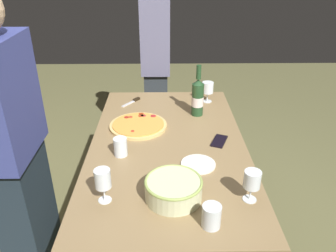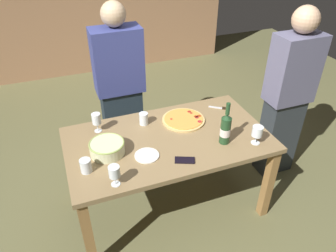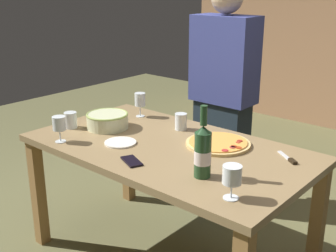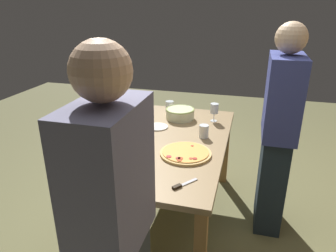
{
  "view_description": "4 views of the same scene",
  "coord_description": "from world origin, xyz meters",
  "px_view_note": "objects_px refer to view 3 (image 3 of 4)",
  "views": [
    {
      "loc": [
        -1.7,
        0.02,
        1.75
      ],
      "look_at": [
        0.0,
        0.0,
        0.86
      ],
      "focal_mm": 36.24,
      "sensor_mm": 36.0,
      "label": 1
    },
    {
      "loc": [
        -0.73,
        -1.93,
        2.27
      ],
      "look_at": [
        0.0,
        0.0,
        0.86
      ],
      "focal_mm": 34.6,
      "sensor_mm": 36.0,
      "label": 2
    },
    {
      "loc": [
        1.48,
        -1.72,
        1.63
      ],
      "look_at": [
        0.0,
        0.0,
        0.86
      ],
      "focal_mm": 46.24,
      "sensor_mm": 36.0,
      "label": 3
    },
    {
      "loc": [
        2.14,
        0.58,
        1.75
      ],
      "look_at": [
        0.0,
        0.0,
        0.86
      ],
      "focal_mm": 33.3,
      "sensor_mm": 36.0,
      "label": 4
    }
  ],
  "objects_px": {
    "dining_table": "(168,161)",
    "wine_glass_far_left": "(140,101)",
    "cup_amber": "(71,120)",
    "cup_ceramic": "(181,122)",
    "person_host": "(223,99)",
    "pizza": "(218,143)",
    "wine_glass_by_bottle": "(232,176)",
    "serving_bowl": "(107,120)",
    "wine_glass_near_pizza": "(59,124)",
    "cell_phone": "(132,161)",
    "wine_bottle": "(203,151)",
    "pizza_knife": "(289,159)",
    "side_plate": "(120,143)"
  },
  "relations": [
    {
      "from": "dining_table",
      "to": "wine_glass_far_left",
      "type": "xyz_separation_m",
      "value": [
        -0.5,
        0.29,
        0.2
      ]
    },
    {
      "from": "wine_glass_far_left",
      "to": "cup_amber",
      "type": "bearing_deg",
      "value": -109.67
    },
    {
      "from": "cup_ceramic",
      "to": "person_host",
      "type": "relative_size",
      "value": 0.06
    },
    {
      "from": "pizza",
      "to": "wine_glass_by_bottle",
      "type": "relative_size",
      "value": 2.42
    },
    {
      "from": "serving_bowl",
      "to": "wine_glass_by_bottle",
      "type": "relative_size",
      "value": 1.74
    },
    {
      "from": "wine_glass_near_pizza",
      "to": "wine_glass_far_left",
      "type": "height_order",
      "value": "wine_glass_far_left"
    },
    {
      "from": "cup_amber",
      "to": "dining_table",
      "type": "bearing_deg",
      "value": 13.97
    },
    {
      "from": "person_host",
      "to": "serving_bowl",
      "type": "bearing_deg",
      "value": -32.57
    },
    {
      "from": "dining_table",
      "to": "wine_glass_by_bottle",
      "type": "relative_size",
      "value": 10.63
    },
    {
      "from": "wine_glass_far_left",
      "to": "person_host",
      "type": "relative_size",
      "value": 0.1
    },
    {
      "from": "cup_amber",
      "to": "cell_phone",
      "type": "xyz_separation_m",
      "value": [
        0.68,
        -0.14,
        -0.05
      ]
    },
    {
      "from": "cup_ceramic",
      "to": "wine_bottle",
      "type": "bearing_deg",
      "value": -42.42
    },
    {
      "from": "serving_bowl",
      "to": "person_host",
      "type": "distance_m",
      "value": 0.89
    },
    {
      "from": "wine_bottle",
      "to": "cup_ceramic",
      "type": "xyz_separation_m",
      "value": [
        -0.51,
        0.46,
        -0.08
      ]
    },
    {
      "from": "wine_bottle",
      "to": "wine_glass_near_pizza",
      "type": "bearing_deg",
      "value": -170.04
    },
    {
      "from": "wine_glass_far_left",
      "to": "wine_bottle",
      "type": "bearing_deg",
      "value": -29.08
    },
    {
      "from": "pizza",
      "to": "person_host",
      "type": "bearing_deg",
      "value": 122.06
    },
    {
      "from": "dining_table",
      "to": "wine_glass_by_bottle",
      "type": "height_order",
      "value": "wine_glass_by_bottle"
    },
    {
      "from": "pizza_knife",
      "to": "serving_bowl",
      "type": "bearing_deg",
      "value": -166.33
    },
    {
      "from": "wine_bottle",
      "to": "pizza_knife",
      "type": "xyz_separation_m",
      "value": [
        0.22,
        0.45,
        -0.12
      ]
    },
    {
      "from": "side_plate",
      "to": "cup_amber",
      "type": "bearing_deg",
      "value": -178.67
    },
    {
      "from": "wine_bottle",
      "to": "wine_glass_by_bottle",
      "type": "xyz_separation_m",
      "value": [
        0.22,
        -0.1,
        -0.02
      ]
    },
    {
      "from": "serving_bowl",
      "to": "person_host",
      "type": "height_order",
      "value": "person_host"
    },
    {
      "from": "wine_bottle",
      "to": "wine_glass_far_left",
      "type": "height_order",
      "value": "wine_bottle"
    },
    {
      "from": "wine_glass_far_left",
      "to": "side_plate",
      "type": "bearing_deg",
      "value": -58.2
    },
    {
      "from": "pizza",
      "to": "pizza_knife",
      "type": "xyz_separation_m",
      "value": [
        0.4,
        0.06,
        -0.01
      ]
    },
    {
      "from": "serving_bowl",
      "to": "cell_phone",
      "type": "relative_size",
      "value": 1.82
    },
    {
      "from": "wine_glass_by_bottle",
      "to": "pizza",
      "type": "bearing_deg",
      "value": 129.44
    },
    {
      "from": "wine_bottle",
      "to": "cup_amber",
      "type": "distance_m",
      "value": 1.06
    },
    {
      "from": "side_plate",
      "to": "wine_glass_near_pizza",
      "type": "bearing_deg",
      "value": -143.77
    },
    {
      "from": "serving_bowl",
      "to": "person_host",
      "type": "bearing_deg",
      "value": 70.04
    },
    {
      "from": "serving_bowl",
      "to": "wine_glass_by_bottle",
      "type": "xyz_separation_m",
      "value": [
        1.1,
        -0.28,
        0.05
      ]
    },
    {
      "from": "dining_table",
      "to": "cell_phone",
      "type": "distance_m",
      "value": 0.32
    },
    {
      "from": "cup_ceramic",
      "to": "cell_phone",
      "type": "xyz_separation_m",
      "value": [
        0.13,
        -0.56,
        -0.05
      ]
    },
    {
      "from": "wine_glass_near_pizza",
      "to": "cup_ceramic",
      "type": "relative_size",
      "value": 1.48
    },
    {
      "from": "dining_table",
      "to": "wine_glass_near_pizza",
      "type": "bearing_deg",
      "value": -144.48
    },
    {
      "from": "wine_bottle",
      "to": "pizza_knife",
      "type": "height_order",
      "value": "wine_bottle"
    },
    {
      "from": "dining_table",
      "to": "pizza_knife",
      "type": "height_order",
      "value": "pizza_knife"
    },
    {
      "from": "wine_glass_near_pizza",
      "to": "wine_bottle",
      "type": "bearing_deg",
      "value": 9.96
    },
    {
      "from": "wine_glass_by_bottle",
      "to": "side_plate",
      "type": "distance_m",
      "value": 0.85
    },
    {
      "from": "dining_table",
      "to": "serving_bowl",
      "type": "bearing_deg",
      "value": -177.93
    },
    {
      "from": "wine_glass_near_pizza",
      "to": "wine_glass_by_bottle",
      "type": "relative_size",
      "value": 1.01
    },
    {
      "from": "wine_bottle",
      "to": "cup_ceramic",
      "type": "relative_size",
      "value": 3.39
    },
    {
      "from": "dining_table",
      "to": "person_host",
      "type": "bearing_deg",
      "value": 102.61
    },
    {
      "from": "wine_bottle",
      "to": "cell_phone",
      "type": "height_order",
      "value": "wine_bottle"
    },
    {
      "from": "person_host",
      "to": "wine_glass_by_bottle",
      "type": "bearing_deg",
      "value": 22.83
    },
    {
      "from": "wine_glass_near_pizza",
      "to": "person_host",
      "type": "height_order",
      "value": "person_host"
    },
    {
      "from": "dining_table",
      "to": "cell_phone",
      "type": "xyz_separation_m",
      "value": [
        0.01,
        -0.3,
        0.1
      ]
    },
    {
      "from": "wine_glass_far_left",
      "to": "cell_phone",
      "type": "height_order",
      "value": "wine_glass_far_left"
    },
    {
      "from": "cell_phone",
      "to": "pizza",
      "type": "bearing_deg",
      "value": -179.26
    }
  ]
}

